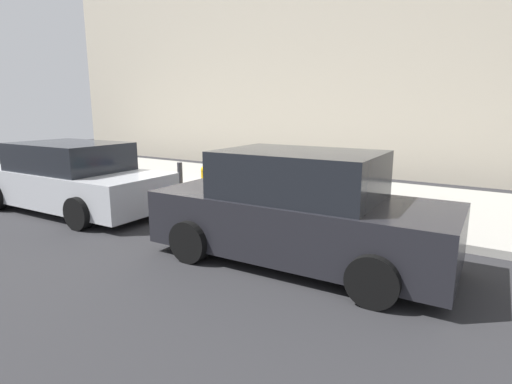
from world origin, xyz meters
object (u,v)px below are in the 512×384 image
Objects in this scene: suitcase_teal_1 at (303,196)px; suitcase_red_2 at (286,191)px; fire_hydrant at (205,180)px; parked_car_charcoal_0 at (298,211)px; bollard_post at (180,178)px; parked_car_silver_1 at (71,179)px; suitcase_olive_4 at (244,191)px; suitcase_silver_0 at (328,201)px; suitcase_maroon_5 at (228,188)px; suitcase_navy_3 at (262,190)px.

suitcase_red_2 reaches higher than suitcase_teal_1.
parked_car_charcoal_0 is (-3.74, 2.27, 0.24)m from fire_hydrant.
bollard_post is 4.92m from parked_car_charcoal_0.
parked_car_silver_1 reaches higher than suitcase_teal_1.
suitcase_silver_0 is at bearing -177.43° from suitcase_olive_4.
bollard_post is at bearing 8.72° from suitcase_maroon_5.
suitcase_teal_1 is 2.47m from parked_car_charcoal_0.
parked_car_charcoal_0 reaches higher than suitcase_navy_3.
fire_hydrant is at bearing -31.28° from parked_car_charcoal_0.
suitcase_red_2 is at bearing -177.95° from fire_hydrant.
suitcase_red_2 reaches higher than suitcase_maroon_5.
fire_hydrant is (2.22, 0.08, 0.03)m from suitcase_red_2.
bollard_post is (3.90, 0.23, 0.14)m from suitcase_silver_0.
suitcase_silver_0 is 3.91m from bollard_post.
suitcase_olive_4 is 1.18m from fire_hydrant.
fire_hydrant is at bearing 4.93° from suitcase_maroon_5.
suitcase_navy_3 is (1.00, 0.02, 0.01)m from suitcase_teal_1.
suitcase_olive_4 is at bearing 2.57° from suitcase_silver_0.
parked_car_silver_1 reaches higher than fire_hydrant.
suitcase_olive_4 reaches higher than fire_hydrant.
fire_hydrant is 0.17× the size of parked_car_charcoal_0.
fire_hydrant is (1.71, -0.06, 0.04)m from suitcase_navy_3.
suitcase_navy_3 is at bearing 173.60° from suitcase_maroon_5.
parked_car_charcoal_0 is at bearing -180.00° from parked_car_silver_1.
suitcase_teal_1 reaches higher than suitcase_olive_4.
bollard_post is at bearing 12.18° from fire_hydrant.
suitcase_teal_1 is 2.06m from suitcase_maroon_5.
suitcase_navy_3 is at bearing 15.45° from suitcase_red_2.
suitcase_silver_0 is 0.85× the size of suitcase_maroon_5.
bollard_post is at bearing 4.50° from suitcase_red_2.
suitcase_maroon_5 is 3.54m from parked_car_silver_1.
suitcase_teal_1 is 0.19× the size of parked_car_silver_1.
suitcase_olive_4 reaches higher than suitcase_navy_3.
suitcase_maroon_5 is (2.55, 0.02, 0.01)m from suitcase_silver_0.
suitcase_teal_1 is at bearing 13.82° from suitcase_silver_0.
suitcase_navy_3 is at bearing 177.90° from fire_hydrant.
parked_car_silver_1 reaches higher than suitcase_silver_0.
suitcase_navy_3 is 0.96× the size of bollard_post.
fire_hydrant is at bearing -0.65° from suitcase_olive_4.
suitcase_silver_0 is 2.03m from suitcase_olive_4.
parked_car_charcoal_0 reaches higher than parked_car_silver_1.
fire_hydrant is at bearing -131.34° from parked_car_silver_1.
parked_car_silver_1 is (5.20, 2.35, 0.32)m from suitcase_silver_0.
suitcase_maroon_5 is 0.66m from fire_hydrant.
fire_hydrant is at bearing 1.40° from suitcase_silver_0.
suitcase_silver_0 is 0.77× the size of suitcase_teal_1.
fire_hydrant is (3.20, 0.08, 0.14)m from suitcase_silver_0.
suitcase_red_2 is 4.83m from parked_car_silver_1.
suitcase_olive_4 is 0.53m from suitcase_maroon_5.
suitcase_maroon_5 is at bearing -2.77° from suitcase_teal_1.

